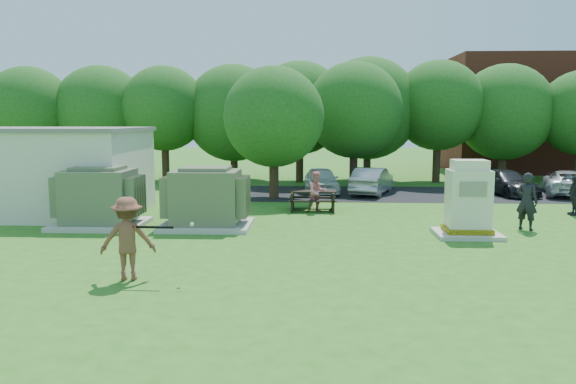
{
  "coord_description": "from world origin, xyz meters",
  "views": [
    {
      "loc": [
        0.85,
        -14.19,
        3.67
      ],
      "look_at": [
        0.0,
        4.0,
        1.3
      ],
      "focal_mm": 35.0,
      "sensor_mm": 36.0,
      "label": 1
    }
  ],
  "objects_px": {
    "batter": "(128,239)",
    "car_silver_b": "(567,183)",
    "picnic_table": "(313,198)",
    "person_at_picnic": "(317,192)",
    "transformer_right": "(206,199)",
    "person_walking_right": "(574,195)",
    "car_silver_a": "(372,181)",
    "car_dark": "(506,183)",
    "transformer_left": "(99,199)",
    "generator_cabinet": "(468,203)",
    "person_by_generator": "(527,201)",
    "car_white": "(321,180)"
  },
  "relations": [
    {
      "from": "picnic_table",
      "to": "person_at_picnic",
      "type": "distance_m",
      "value": 0.51
    },
    {
      "from": "person_by_generator",
      "to": "car_white",
      "type": "xyz_separation_m",
      "value": [
        -6.69,
        9.15,
        -0.32
      ]
    },
    {
      "from": "car_silver_b",
      "to": "person_at_picnic",
      "type": "bearing_deg",
      "value": 42.74
    },
    {
      "from": "transformer_left",
      "to": "car_silver_b",
      "type": "height_order",
      "value": "transformer_left"
    },
    {
      "from": "picnic_table",
      "to": "car_dark",
      "type": "distance_m",
      "value": 10.8
    },
    {
      "from": "car_white",
      "to": "picnic_table",
      "type": "bearing_deg",
      "value": -100.8
    },
    {
      "from": "batter",
      "to": "person_walking_right",
      "type": "distance_m",
      "value": 17.08
    },
    {
      "from": "batter",
      "to": "car_silver_b",
      "type": "height_order",
      "value": "batter"
    },
    {
      "from": "transformer_left",
      "to": "picnic_table",
      "type": "relative_size",
      "value": 1.59
    },
    {
      "from": "person_by_generator",
      "to": "car_white",
      "type": "height_order",
      "value": "person_by_generator"
    },
    {
      "from": "generator_cabinet",
      "to": "picnic_table",
      "type": "bearing_deg",
      "value": 135.48
    },
    {
      "from": "transformer_right",
      "to": "picnic_table",
      "type": "xyz_separation_m",
      "value": [
        3.6,
        3.74,
        -0.47
      ]
    },
    {
      "from": "transformer_left",
      "to": "transformer_right",
      "type": "xyz_separation_m",
      "value": [
        3.7,
        0.0,
        0.0
      ]
    },
    {
      "from": "transformer_right",
      "to": "person_at_picnic",
      "type": "distance_m",
      "value": 5.06
    },
    {
      "from": "person_at_picnic",
      "to": "car_dark",
      "type": "relative_size",
      "value": 0.39
    },
    {
      "from": "generator_cabinet",
      "to": "person_by_generator",
      "type": "relative_size",
      "value": 1.26
    },
    {
      "from": "picnic_table",
      "to": "batter",
      "type": "relative_size",
      "value": 0.98
    },
    {
      "from": "batter",
      "to": "car_silver_b",
      "type": "distance_m",
      "value": 22.44
    },
    {
      "from": "picnic_table",
      "to": "person_at_picnic",
      "type": "xyz_separation_m",
      "value": [
        0.17,
        -0.36,
        0.31
      ]
    },
    {
      "from": "transformer_right",
      "to": "batter",
      "type": "distance_m",
      "value": 6.35
    },
    {
      "from": "car_white",
      "to": "car_dark",
      "type": "relative_size",
      "value": 0.92
    },
    {
      "from": "transformer_right",
      "to": "car_dark",
      "type": "bearing_deg",
      "value": 34.59
    },
    {
      "from": "car_white",
      "to": "car_silver_a",
      "type": "relative_size",
      "value": 0.94
    },
    {
      "from": "car_silver_b",
      "to": "transformer_right",
      "type": "bearing_deg",
      "value": 47.48
    },
    {
      "from": "person_by_generator",
      "to": "car_silver_b",
      "type": "xyz_separation_m",
      "value": [
        5.18,
        8.82,
        -0.36
      ]
    },
    {
      "from": "person_by_generator",
      "to": "car_silver_b",
      "type": "height_order",
      "value": "person_by_generator"
    },
    {
      "from": "picnic_table",
      "to": "car_white",
      "type": "height_order",
      "value": "car_white"
    },
    {
      "from": "car_dark",
      "to": "transformer_left",
      "type": "bearing_deg",
      "value": -166.54
    },
    {
      "from": "generator_cabinet",
      "to": "car_silver_a",
      "type": "distance_m",
      "value": 10.13
    },
    {
      "from": "transformer_right",
      "to": "generator_cabinet",
      "type": "bearing_deg",
      "value": -7.17
    },
    {
      "from": "transformer_right",
      "to": "person_walking_right",
      "type": "bearing_deg",
      "value": 12.83
    },
    {
      "from": "generator_cabinet",
      "to": "car_dark",
      "type": "bearing_deg",
      "value": 65.66
    },
    {
      "from": "transformer_right",
      "to": "car_dark",
      "type": "distance_m",
      "value": 15.83
    },
    {
      "from": "generator_cabinet",
      "to": "batter",
      "type": "distance_m",
      "value": 10.49
    },
    {
      "from": "transformer_left",
      "to": "car_dark",
      "type": "height_order",
      "value": "transformer_left"
    },
    {
      "from": "transformer_left",
      "to": "transformer_right",
      "type": "distance_m",
      "value": 3.7
    },
    {
      "from": "car_silver_b",
      "to": "person_by_generator",
      "type": "bearing_deg",
      "value": 77.87
    },
    {
      "from": "generator_cabinet",
      "to": "car_silver_a",
      "type": "xyz_separation_m",
      "value": [
        -1.98,
        9.92,
        -0.4
      ]
    },
    {
      "from": "generator_cabinet",
      "to": "batter",
      "type": "height_order",
      "value": "generator_cabinet"
    },
    {
      "from": "transformer_right",
      "to": "car_silver_b",
      "type": "bearing_deg",
      "value": 29.21
    },
    {
      "from": "person_by_generator",
      "to": "car_dark",
      "type": "bearing_deg",
      "value": -65.22
    },
    {
      "from": "batter",
      "to": "person_by_generator",
      "type": "bearing_deg",
      "value": -162.8
    },
    {
      "from": "car_silver_b",
      "to": "car_dark",
      "type": "bearing_deg",
      "value": 16.21
    },
    {
      "from": "picnic_table",
      "to": "car_silver_a",
      "type": "relative_size",
      "value": 0.47
    },
    {
      "from": "batter",
      "to": "person_at_picnic",
      "type": "height_order",
      "value": "batter"
    },
    {
      "from": "batter",
      "to": "car_dark",
      "type": "bearing_deg",
      "value": -143.92
    },
    {
      "from": "person_walking_right",
      "to": "car_silver_b",
      "type": "relative_size",
      "value": 0.35
    },
    {
      "from": "batter",
      "to": "car_silver_b",
      "type": "bearing_deg",
      "value": -149.56
    },
    {
      "from": "person_walking_right",
      "to": "person_by_generator",
      "type": "bearing_deg",
      "value": -42.76
    },
    {
      "from": "car_dark",
      "to": "car_silver_b",
      "type": "height_order",
      "value": "car_silver_b"
    }
  ]
}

